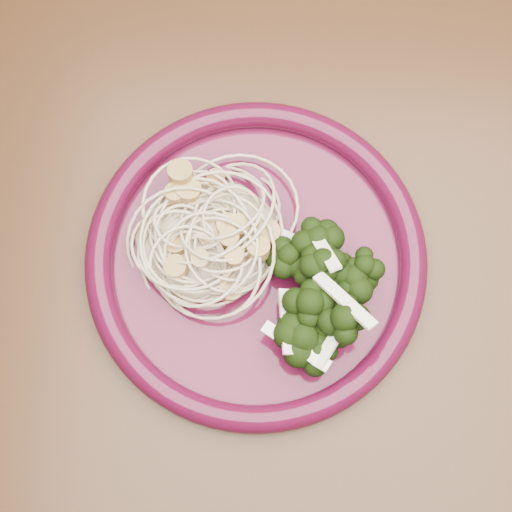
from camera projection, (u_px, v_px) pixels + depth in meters
name	position (u px, v px, depth m)	size (l,w,h in m)	color
dining_table	(153.00, 291.00, 0.74)	(1.20, 0.80, 0.75)	#472814
dinner_plate	(256.00, 259.00, 0.63)	(0.38, 0.38, 0.03)	#490C24
spaghetti_pile	(207.00, 237.00, 0.63)	(0.13, 0.11, 0.03)	#CAB793
scallop_cluster	(204.00, 225.00, 0.60)	(0.12, 0.12, 0.04)	tan
broccoli_pile	(318.00, 275.00, 0.61)	(0.09, 0.14, 0.05)	black
onion_garnish	(321.00, 266.00, 0.58)	(0.06, 0.09, 0.06)	white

